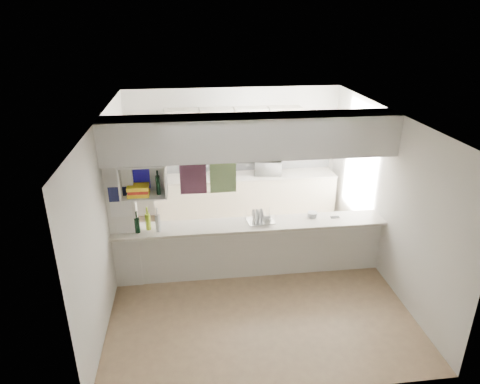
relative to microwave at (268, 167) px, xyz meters
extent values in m
plane|color=#917154|center=(-0.66, -2.12, -1.07)|extent=(4.80, 4.80, 0.00)
plane|color=white|center=(-0.66, -2.12, 1.53)|extent=(4.80, 4.80, 0.00)
plane|color=silver|center=(-0.66, 0.28, 0.23)|extent=(4.20, 0.00, 4.20)
plane|color=silver|center=(-2.76, -2.12, 0.23)|extent=(0.00, 4.80, 4.80)
plane|color=silver|center=(1.44, -2.12, 0.23)|extent=(0.00, 4.80, 4.80)
cube|color=silver|center=(-0.66, -2.12, -0.63)|extent=(4.20, 0.15, 0.88)
cube|color=beige|center=(-0.66, -2.12, -0.17)|extent=(4.20, 0.50, 0.04)
cube|color=white|center=(-0.66, -2.12, 1.23)|extent=(4.20, 0.50, 0.60)
cube|color=silver|center=(-2.56, -2.12, 0.23)|extent=(0.40, 0.18, 2.60)
cube|color=#191E4C|center=(-2.56, -2.22, 0.48)|extent=(0.30, 0.01, 0.22)
cube|color=white|center=(-2.56, -2.22, 0.25)|extent=(0.30, 0.01, 0.24)
cube|color=#32162C|center=(-1.51, -1.90, 0.61)|extent=(0.40, 0.02, 0.62)
cube|color=#18686E|center=(-1.06, -1.90, 0.61)|extent=(0.40, 0.02, 0.62)
cube|color=white|center=(-2.21, -2.22, 0.45)|extent=(0.65, 0.35, 0.02)
cube|color=white|center=(-2.21, -2.22, 0.92)|extent=(0.65, 0.35, 0.02)
cube|color=white|center=(-2.21, -2.06, 0.68)|extent=(0.65, 0.02, 0.50)
cube|color=white|center=(-2.52, -2.22, 0.68)|extent=(0.02, 0.35, 0.50)
cube|color=white|center=(-1.90, -2.22, 0.68)|extent=(0.02, 0.35, 0.50)
cube|color=yellow|center=(-2.29, -2.22, 0.48)|extent=(0.30, 0.24, 0.05)
cube|color=#B42818|center=(-2.29, -2.22, 0.53)|extent=(0.28, 0.22, 0.05)
cube|color=yellow|center=(-2.29, -2.22, 0.58)|extent=(0.30, 0.24, 0.05)
cube|color=#150D96|center=(-2.26, -2.10, 0.68)|extent=(0.26, 0.02, 0.34)
cylinder|color=black|center=(-2.01, -2.22, 0.60)|extent=(0.06, 0.06, 0.28)
cube|color=beige|center=(-0.46, -0.02, -0.62)|extent=(3.60, 0.60, 0.90)
cube|color=beige|center=(-0.46, -0.02, -0.16)|extent=(3.60, 0.63, 0.03)
cube|color=silver|center=(-0.46, 0.26, 0.15)|extent=(3.60, 0.03, 0.60)
cube|color=beige|center=(-0.66, 0.11, 0.81)|extent=(2.62, 0.34, 0.72)
cube|color=white|center=(0.09, 0.04, 0.41)|extent=(0.60, 0.46, 0.12)
cube|color=silver|center=(0.09, -0.19, 0.38)|extent=(0.60, 0.02, 0.05)
imported|color=white|center=(0.00, 0.00, 0.00)|extent=(0.58, 0.43, 0.29)
imported|color=#150D96|center=(-0.05, 0.01, 0.18)|extent=(0.26, 0.26, 0.06)
cube|color=silver|center=(-0.50, -2.07, -0.14)|extent=(0.44, 0.35, 0.01)
cylinder|color=white|center=(-0.61, -2.08, -0.03)|extent=(0.04, 0.20, 0.20)
cylinder|color=white|center=(-0.54, -2.07, -0.03)|extent=(0.04, 0.20, 0.20)
cylinder|color=white|center=(-0.48, -2.07, -0.03)|extent=(0.04, 0.20, 0.20)
imported|color=white|center=(-0.42, -2.19, -0.08)|extent=(0.18, 0.18, 0.11)
cylinder|color=black|center=(-2.36, -2.20, -0.03)|extent=(0.08, 0.08, 0.24)
cylinder|color=black|center=(-2.36, -2.20, 0.14)|extent=(0.03, 0.03, 0.11)
cylinder|color=olive|center=(-2.21, -2.12, -0.02)|extent=(0.08, 0.08, 0.25)
cylinder|color=olive|center=(-2.21, -2.12, 0.16)|extent=(0.03, 0.03, 0.11)
cylinder|color=silver|center=(-2.06, -2.20, -0.01)|extent=(0.08, 0.08, 0.27)
cylinder|color=silver|center=(-2.06, -2.20, 0.18)|extent=(0.03, 0.03, 0.11)
cylinder|color=silver|center=(0.34, -2.01, -0.11)|extent=(0.15, 0.15, 0.08)
cube|color=black|center=(0.69, -2.08, -0.14)|extent=(0.14, 0.07, 0.01)
cylinder|color=black|center=(-1.29, 0.03, -0.07)|extent=(0.10, 0.10, 0.14)
cube|color=#56311D|center=(-1.07, 0.06, -0.06)|extent=(0.10, 0.09, 0.18)
camera|label=1|loc=(-1.55, -7.93, 2.87)|focal=32.00mm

